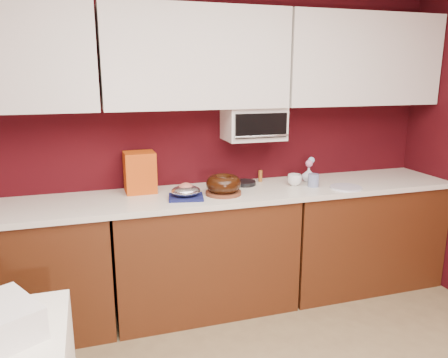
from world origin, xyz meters
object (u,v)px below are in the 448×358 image
bundt_cake (223,184)px  flower_vase (309,174)px  foil_ham_nest (186,191)px  coffee_mug (294,179)px  toaster_oven (253,123)px  blue_jar (313,180)px  pandoro_box (140,172)px

bundt_cake → flower_vase: bearing=12.2°
foil_ham_nest → coffee_mug: size_ratio=1.92×
toaster_oven → coffee_mug: (0.29, -0.15, -0.42)m
foil_ham_nest → coffee_mug: 0.89m
bundt_cake → foil_ham_nest: bundt_cake is taller
toaster_oven → flower_vase: size_ratio=3.49×
bundt_cake → blue_jar: 0.73m
toaster_oven → coffee_mug: 0.53m
toaster_oven → coffee_mug: toaster_oven is taller
coffee_mug → toaster_oven: bearing=152.2°
bundt_cake → pandoro_box: size_ratio=0.85×
toaster_oven → pandoro_box: size_ratio=1.52×
toaster_oven → foil_ham_nest: size_ratio=2.20×
pandoro_box → flower_vase: size_ratio=2.30×
bundt_cake → toaster_oven: bearing=37.3°
bundt_cake → pandoro_box: (-0.56, 0.25, 0.07)m
blue_jar → toaster_oven: bearing=150.8°
bundt_cake → blue_jar: (0.73, 0.01, -0.03)m
toaster_oven → bundt_cake: bearing=-142.7°
pandoro_box → blue_jar: (1.28, -0.24, -0.10)m
bundt_cake → coffee_mug: size_ratio=2.37×
foil_ham_nest → blue_jar: size_ratio=2.07×
toaster_oven → pandoro_box: (-0.87, 0.01, -0.33)m
coffee_mug → flower_vase: 0.18m
foil_ham_nest → bundt_cake: bearing=4.5°
bundt_cake → flower_vase: 0.78m
toaster_oven → flower_vase: 0.61m
toaster_oven → pandoro_box: 0.93m
flower_vase → blue_jar: bearing=-104.9°
toaster_oven → foil_ham_nest: 0.77m
blue_jar → flower_vase: size_ratio=0.76×
pandoro_box → coffee_mug: size_ratio=2.79×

